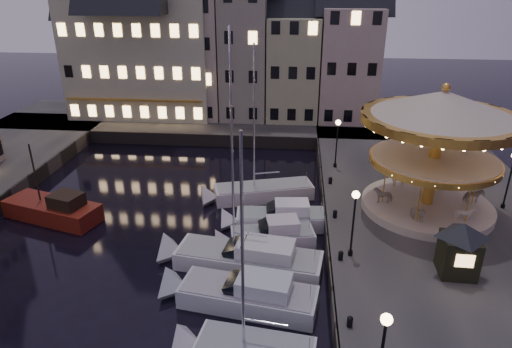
# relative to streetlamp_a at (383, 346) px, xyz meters

# --- Properties ---
(ground) EXTENTS (160.00, 160.00, 0.00)m
(ground) POSITION_rel_streetlamp_a_xyz_m (-7.20, 9.00, -4.02)
(ground) COLOR black
(ground) RESTS_ON ground
(quay_east) EXTENTS (16.00, 56.00, 1.30)m
(quay_east) POSITION_rel_streetlamp_a_xyz_m (6.80, 15.00, -3.37)
(quay_east) COLOR #474442
(quay_east) RESTS_ON ground
(quay_north) EXTENTS (44.00, 12.00, 1.30)m
(quay_north) POSITION_rel_streetlamp_a_xyz_m (-15.20, 37.00, -3.37)
(quay_north) COLOR #474442
(quay_north) RESTS_ON ground
(quaywall_e) EXTENTS (0.15, 44.00, 1.30)m
(quaywall_e) POSITION_rel_streetlamp_a_xyz_m (-1.20, 15.00, -3.37)
(quaywall_e) COLOR #47423A
(quaywall_e) RESTS_ON ground
(quaywall_n) EXTENTS (48.00, 0.15, 1.30)m
(quaywall_n) POSITION_rel_streetlamp_a_xyz_m (-13.20, 31.00, -3.37)
(quaywall_n) COLOR #47423A
(quaywall_n) RESTS_ON ground
(streetlamp_a) EXTENTS (0.44, 0.44, 4.17)m
(streetlamp_a) POSITION_rel_streetlamp_a_xyz_m (0.00, 0.00, 0.00)
(streetlamp_a) COLOR black
(streetlamp_a) RESTS_ON quay_east
(streetlamp_b) EXTENTS (0.44, 0.44, 4.17)m
(streetlamp_b) POSITION_rel_streetlamp_a_xyz_m (0.00, 10.00, 0.00)
(streetlamp_b) COLOR black
(streetlamp_b) RESTS_ON quay_east
(streetlamp_c) EXTENTS (0.44, 0.44, 4.17)m
(streetlamp_c) POSITION_rel_streetlamp_a_xyz_m (0.00, 23.50, 0.00)
(streetlamp_c) COLOR black
(streetlamp_c) RESTS_ON quay_east
(streetlamp_d) EXTENTS (0.44, 0.44, 4.17)m
(streetlamp_d) POSITION_rel_streetlamp_a_xyz_m (11.30, 17.00, 0.00)
(streetlamp_d) COLOR black
(streetlamp_d) RESTS_ON quay_east
(bollard_a) EXTENTS (0.30, 0.30, 0.57)m
(bollard_a) POSITION_rel_streetlamp_a_xyz_m (-0.60, 4.00, -2.41)
(bollard_a) COLOR black
(bollard_a) RESTS_ON quay_east
(bollard_b) EXTENTS (0.30, 0.30, 0.57)m
(bollard_b) POSITION_rel_streetlamp_a_xyz_m (-0.60, 9.50, -2.41)
(bollard_b) COLOR black
(bollard_b) RESTS_ON quay_east
(bollard_c) EXTENTS (0.30, 0.30, 0.57)m
(bollard_c) POSITION_rel_streetlamp_a_xyz_m (-0.60, 14.50, -2.41)
(bollard_c) COLOR black
(bollard_c) RESTS_ON quay_east
(bollard_d) EXTENTS (0.30, 0.30, 0.57)m
(bollard_d) POSITION_rel_streetlamp_a_xyz_m (-0.60, 20.00, -2.41)
(bollard_d) COLOR black
(bollard_d) RESTS_ON quay_east
(townhouse_na) EXTENTS (5.50, 8.00, 12.80)m
(townhouse_na) POSITION_rel_streetlamp_a_xyz_m (-26.70, 39.00, 3.76)
(townhouse_na) COLOR gray
(townhouse_na) RESTS_ON quay_north
(townhouse_nb) EXTENTS (6.16, 8.00, 13.80)m
(townhouse_nb) POSITION_rel_streetlamp_a_xyz_m (-21.25, 39.00, 4.26)
(townhouse_nb) COLOR slate
(townhouse_nb) RESTS_ON quay_north
(townhouse_nc) EXTENTS (6.82, 8.00, 14.80)m
(townhouse_nc) POSITION_rel_streetlamp_a_xyz_m (-15.20, 39.00, 4.76)
(townhouse_nc) COLOR #B2A38F
(townhouse_nc) RESTS_ON quay_north
(townhouse_nd) EXTENTS (5.50, 8.00, 15.80)m
(townhouse_nd) POSITION_rel_streetlamp_a_xyz_m (-9.45, 39.00, 5.26)
(townhouse_nd) COLOR gray
(townhouse_nd) RESTS_ON quay_north
(townhouse_ne) EXTENTS (6.16, 8.00, 12.80)m
(townhouse_ne) POSITION_rel_streetlamp_a_xyz_m (-4.00, 39.00, 3.76)
(townhouse_ne) COLOR tan
(townhouse_ne) RESTS_ON quay_north
(townhouse_nf) EXTENTS (6.82, 8.00, 13.80)m
(townhouse_nf) POSITION_rel_streetlamp_a_xyz_m (2.05, 39.00, 4.26)
(townhouse_nf) COLOR #B39C90
(townhouse_nf) RESTS_ON quay_north
(hotel_corner) EXTENTS (17.60, 9.00, 16.80)m
(hotel_corner) POSITION_rel_streetlamp_a_xyz_m (-21.20, 39.00, 5.76)
(hotel_corner) COLOR beige
(hotel_corner) RESTS_ON quay_north
(motorboat_b) EXTENTS (8.48, 3.68, 2.15)m
(motorboat_b) POSITION_rel_streetlamp_a_xyz_m (-6.06, 6.64, -3.37)
(motorboat_b) COLOR silver
(motorboat_b) RESTS_ON ground
(motorboat_c) EXTENTS (9.93, 3.91, 13.13)m
(motorboat_c) POSITION_rel_streetlamp_a_xyz_m (-6.39, 10.03, -3.34)
(motorboat_c) COLOR silver
(motorboat_c) RESTS_ON ground
(motorboat_d) EXTENTS (6.51, 3.20, 2.15)m
(motorboat_d) POSITION_rel_streetlamp_a_xyz_m (-5.12, 12.56, -3.38)
(motorboat_d) COLOR silver
(motorboat_d) RESTS_ON ground
(motorboat_e) EXTENTS (7.32, 2.66, 2.15)m
(motorboat_e) POSITION_rel_streetlamp_a_xyz_m (-4.68, 15.12, -3.38)
(motorboat_e) COLOR white
(motorboat_e) RESTS_ON ground
(motorboat_f) EXTENTS (8.78, 4.50, 11.71)m
(motorboat_f) POSITION_rel_streetlamp_a_xyz_m (-6.38, 19.41, -3.49)
(motorboat_f) COLOR silver
(motorboat_f) RESTS_ON ground
(red_fishing_boat) EXTENTS (7.59, 4.42, 5.85)m
(red_fishing_boat) POSITION_rel_streetlamp_a_xyz_m (-20.73, 14.79, -3.32)
(red_fishing_boat) COLOR maroon
(red_fishing_boat) RESTS_ON ground
(carousel) EXTENTS (10.18, 10.18, 8.91)m
(carousel) POSITION_rel_streetlamp_a_xyz_m (5.85, 16.26, 3.15)
(carousel) COLOR #C2B298
(carousel) RESTS_ON quay_east
(ticket_kiosk) EXTENTS (3.01, 3.01, 3.53)m
(ticket_kiosk) POSITION_rel_streetlamp_a_xyz_m (5.59, 8.79, -0.62)
(ticket_kiosk) COLOR black
(ticket_kiosk) RESTS_ON quay_east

